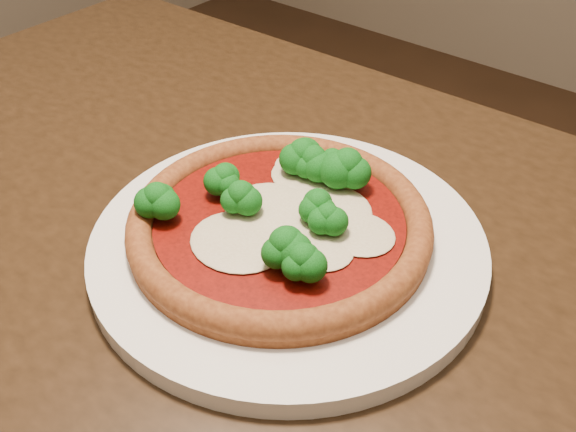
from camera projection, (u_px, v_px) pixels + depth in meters
The scene contains 3 objects.
dining_table at pixel (219, 308), 0.67m from camera, with size 1.10×0.77×0.75m.
plate at pixel (288, 243), 0.57m from camera, with size 0.35×0.35×0.02m, color silver.
pizza at pixel (282, 216), 0.56m from camera, with size 0.26×0.26×0.06m.
Camera 1 is at (0.27, -0.34, 1.13)m, focal length 40.00 mm.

